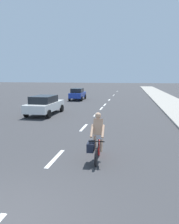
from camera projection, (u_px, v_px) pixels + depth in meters
The scene contains 14 objects.
ground_plane at pixel (106, 104), 23.47m from camera, with size 160.00×160.00×0.00m, color #38383A.
sidewalk_strip at pixel (171, 103), 23.95m from camera, with size 3.60×80.00×0.14m, color #9E998E.
lane_stripe_1 at pixel (55, 158), 7.87m from camera, with size 0.16×1.80×0.01m, color white.
lane_stripe_2 at pixel (84, 127), 12.61m from camera, with size 0.16×1.80×0.01m, color white.
lane_stripe_3 at pixel (96, 114), 16.97m from camera, with size 0.16×1.80×0.01m, color white.
lane_stripe_4 at pixel (101, 108), 20.20m from camera, with size 0.16×1.80×0.01m, color white.
lane_stripe_5 at pixel (105, 105), 22.82m from camera, with size 0.16×1.80×0.01m, color white.
lane_stripe_6 at pixel (109, 100), 27.58m from camera, with size 0.16×1.80×0.01m, color white.
lane_stripe_7 at pixel (113, 95), 34.20m from camera, with size 0.16×1.80×0.01m, color white.
lane_stripe_8 at pixel (114, 95), 35.11m from camera, with size 0.16×1.80×0.01m, color white.
lane_stripe_9 at pixel (117, 91), 43.44m from camera, with size 0.16×1.80×0.01m, color white.
cyclist at pixel (96, 139), 7.53m from camera, with size 0.64×1.71×1.82m.
parked_car_white at pixel (45, 104), 16.85m from camera, with size 2.03×4.41×1.57m.
parked_car_blue at pixel (78, 94), 27.37m from camera, with size 1.91×3.88×1.57m.
Camera 1 is at (2.75, -3.19, 3.11)m, focal length 32.79 mm.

